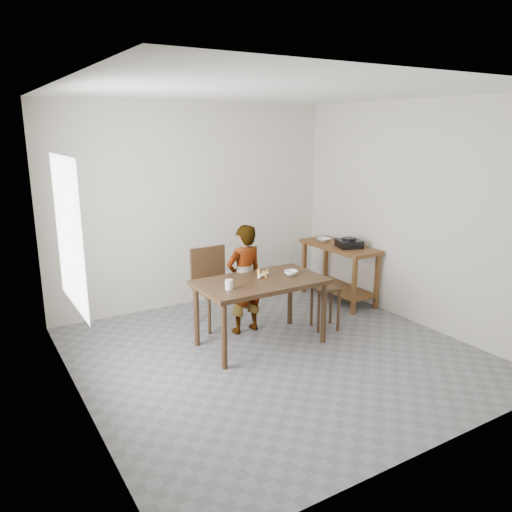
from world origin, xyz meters
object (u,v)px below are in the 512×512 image
prep_counter (339,273)px  dining_chair (216,288)px  stool (325,307)px  child (244,279)px  dining_table (261,312)px

prep_counter → dining_chair: bearing=178.8°
prep_counter → stool: (-0.81, -0.71, -0.13)m
prep_counter → dining_chair: (-1.90, 0.04, 0.08)m
dining_chair → stool: bearing=-35.5°
child → dining_chair: size_ratio=1.36×
dining_table → prep_counter: prep_counter is taller
dining_table → prep_counter: 1.86m
prep_counter → child: (-1.70, -0.29, 0.25)m
dining_table → child: child is taller
prep_counter → dining_chair: dining_chair is taller
stool → dining_table: bearing=179.4°
child → dining_chair: child is taller
child → prep_counter: bearing=-174.3°
child → stool: (0.88, -0.42, -0.38)m
dining_table → stool: (0.91, -0.01, -0.11)m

